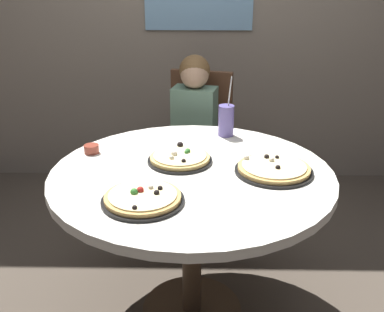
{
  "coord_description": "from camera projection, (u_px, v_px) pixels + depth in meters",
  "views": [
    {
      "loc": [
        0.03,
        -1.8,
        1.57
      ],
      "look_at": [
        0.0,
        0.05,
        0.8
      ],
      "focal_mm": 43.22,
      "sensor_mm": 36.0,
      "label": 1
    }
  ],
  "objects": [
    {
      "name": "dining_table",
      "position": [
        192.0,
        191.0,
        2.02
      ],
      "size": [
        1.22,
        1.22,
        0.75
      ],
      "color": "silver",
      "rests_on": "ground_plane"
    },
    {
      "name": "pizza_veggie",
      "position": [
        180.0,
        158.0,
        2.07
      ],
      "size": [
        0.29,
        0.29,
        0.05
      ],
      "color": "black",
      "rests_on": "dining_table"
    },
    {
      "name": "pizza_cheese",
      "position": [
        274.0,
        169.0,
        1.97
      ],
      "size": [
        0.33,
        0.33,
        0.05
      ],
      "color": "black",
      "rests_on": "dining_table"
    },
    {
      "name": "ground_plane",
      "position": [
        192.0,
        310.0,
        2.27
      ],
      "size": [
        8.0,
        8.0,
        0.0
      ],
      "primitive_type": "plane",
      "color": "#4C4238"
    },
    {
      "name": "soda_cup",
      "position": [
        226.0,
        120.0,
        2.36
      ],
      "size": [
        0.08,
        0.08,
        0.31
      ],
      "color": "#6659A5",
      "rests_on": "dining_table"
    },
    {
      "name": "chair_wooden",
      "position": [
        198.0,
        138.0,
        2.99
      ],
      "size": [
        0.48,
        0.48,
        0.95
      ],
      "color": "brown",
      "rests_on": "ground_plane"
    },
    {
      "name": "diner_child",
      "position": [
        191.0,
        155.0,
        2.84
      ],
      "size": [
        0.33,
        0.43,
        1.08
      ],
      "color": "#3F4766",
      "rests_on": "ground_plane"
    },
    {
      "name": "sauce_bowl",
      "position": [
        92.0,
        149.0,
        2.17
      ],
      "size": [
        0.07,
        0.07,
        0.04
      ],
      "primitive_type": "cylinder",
      "color": "brown",
      "rests_on": "dining_table"
    },
    {
      "name": "pizza_pepperoni",
      "position": [
        143.0,
        198.0,
        1.72
      ],
      "size": [
        0.31,
        0.31,
        0.05
      ],
      "color": "black",
      "rests_on": "dining_table"
    }
  ]
}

